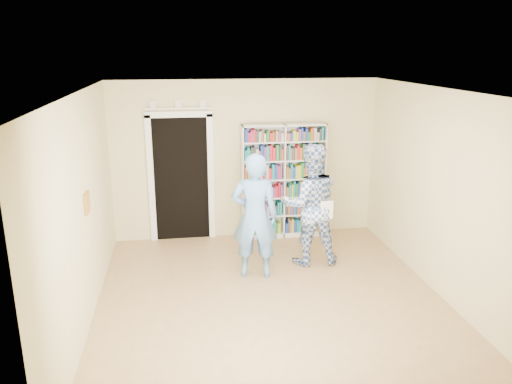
% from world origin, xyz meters
% --- Properties ---
extents(floor, '(5.00, 5.00, 0.00)m').
position_xyz_m(floor, '(0.00, 0.00, 0.00)').
color(floor, '#987549').
rests_on(floor, ground).
extents(ceiling, '(5.00, 5.00, 0.00)m').
position_xyz_m(ceiling, '(0.00, 0.00, 2.70)').
color(ceiling, white).
rests_on(ceiling, wall_back).
extents(wall_back, '(4.50, 0.00, 4.50)m').
position_xyz_m(wall_back, '(0.00, 2.50, 1.35)').
color(wall_back, beige).
rests_on(wall_back, floor).
extents(wall_left, '(0.00, 5.00, 5.00)m').
position_xyz_m(wall_left, '(-2.25, 0.00, 1.35)').
color(wall_left, beige).
rests_on(wall_left, floor).
extents(wall_right, '(0.00, 5.00, 5.00)m').
position_xyz_m(wall_right, '(2.25, 0.00, 1.35)').
color(wall_right, beige).
rests_on(wall_right, floor).
extents(bookshelf, '(1.43, 0.27, 1.97)m').
position_xyz_m(bookshelf, '(0.63, 2.34, 0.99)').
color(bookshelf, white).
rests_on(bookshelf, floor).
extents(doorway, '(1.10, 0.08, 2.43)m').
position_xyz_m(doorway, '(-1.10, 2.48, 1.18)').
color(doorway, black).
rests_on(doorway, floor).
extents(wall_art, '(0.03, 0.25, 0.25)m').
position_xyz_m(wall_art, '(-2.23, 0.20, 1.40)').
color(wall_art, brown).
rests_on(wall_art, wall_left).
extents(man_blue, '(0.72, 0.53, 1.81)m').
position_xyz_m(man_blue, '(-0.10, 0.83, 0.91)').
color(man_blue, '#6196D9').
rests_on(man_blue, floor).
extents(man_plaid, '(0.93, 0.74, 1.85)m').
position_xyz_m(man_plaid, '(0.79, 1.17, 0.93)').
color(man_plaid, '#325499').
rests_on(man_plaid, floor).
extents(paper_sheet, '(0.19, 0.01, 0.27)m').
position_xyz_m(paper_sheet, '(0.97, 0.91, 0.92)').
color(paper_sheet, white).
rests_on(paper_sheet, man_plaid).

